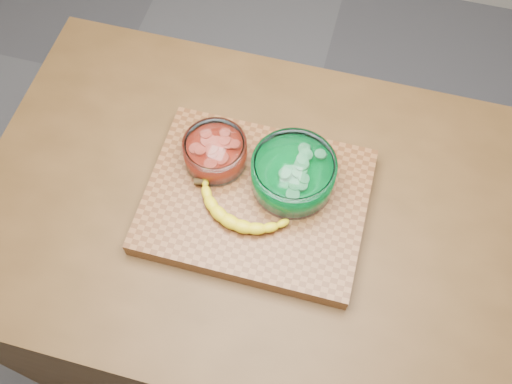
# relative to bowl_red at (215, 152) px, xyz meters

# --- Properties ---
(ground) EXTENTS (3.50, 3.50, 0.00)m
(ground) POSITION_rel_bowl_red_xyz_m (0.10, -0.06, -0.97)
(ground) COLOR #5B5B60
(ground) RESTS_ON ground
(counter) EXTENTS (1.20, 0.80, 0.90)m
(counter) POSITION_rel_bowl_red_xyz_m (0.10, -0.06, -0.52)
(counter) COLOR #4E3217
(counter) RESTS_ON ground
(cutting_board) EXTENTS (0.45, 0.35, 0.04)m
(cutting_board) POSITION_rel_bowl_red_xyz_m (0.10, -0.06, -0.05)
(cutting_board) COLOR brown
(cutting_board) RESTS_ON counter
(bowl_red) EXTENTS (0.13, 0.13, 0.06)m
(bowl_red) POSITION_rel_bowl_red_xyz_m (0.00, 0.00, 0.00)
(bowl_red) COLOR white
(bowl_red) RESTS_ON cutting_board
(bowl_green) EXTENTS (0.17, 0.17, 0.08)m
(bowl_green) POSITION_rel_bowl_red_xyz_m (0.17, -0.01, 0.01)
(bowl_green) COLOR white
(bowl_green) RESTS_ON cutting_board
(banana) EXTENTS (0.23, 0.13, 0.03)m
(banana) POSITION_rel_bowl_red_xyz_m (0.08, -0.10, -0.02)
(banana) COLOR gold
(banana) RESTS_ON cutting_board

